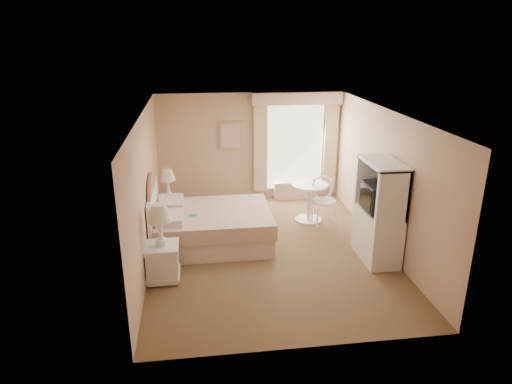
{
  "coord_description": "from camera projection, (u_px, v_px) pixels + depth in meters",
  "views": [
    {
      "loc": [
        -1.23,
        -7.4,
        3.77
      ],
      "look_at": [
        -0.19,
        0.3,
        1.03
      ],
      "focal_mm": 32.0,
      "sensor_mm": 36.0,
      "label": 1
    }
  ],
  "objects": [
    {
      "name": "framed_art",
      "position": [
        230.0,
        136.0,
        10.29
      ],
      "size": [
        0.52,
        0.04,
        0.62
      ],
      "color": "tan",
      "rests_on": "room"
    },
    {
      "name": "room",
      "position": [
        269.0,
        185.0,
        7.91
      ],
      "size": [
        4.21,
        5.51,
        2.51
      ],
      "color": "brown",
      "rests_on": "ground"
    },
    {
      "name": "cafe_chair",
      "position": [
        323.0,
        197.0,
        9.33
      ],
      "size": [
        0.49,
        0.49,
        0.99
      ],
      "rotation": [
        0.0,
        0.0,
        0.03
      ],
      "color": "white",
      "rests_on": "room"
    },
    {
      "name": "nightstand_near",
      "position": [
        162.0,
        253.0,
        7.17
      ],
      "size": [
        0.53,
        0.53,
        1.27
      ],
      "color": "white",
      "rests_on": "room"
    },
    {
      "name": "bed",
      "position": [
        206.0,
        225.0,
        8.47
      ],
      "size": [
        2.17,
        1.71,
        1.51
      ],
      "color": "tan",
      "rests_on": "room"
    },
    {
      "name": "window",
      "position": [
        296.0,
        143.0,
        10.49
      ],
      "size": [
        2.05,
        0.22,
        2.51
      ],
      "color": "white",
      "rests_on": "room"
    },
    {
      "name": "armoire",
      "position": [
        378.0,
        219.0,
        7.81
      ],
      "size": [
        0.53,
        1.06,
        1.77
      ],
      "color": "white",
      "rests_on": "room"
    },
    {
      "name": "round_table",
      "position": [
        309.0,
        196.0,
        9.47
      ],
      "size": [
        0.76,
        0.76,
        0.81
      ],
      "color": "white",
      "rests_on": "room"
    },
    {
      "name": "nightstand_far",
      "position": [
        169.0,
        202.0,
        9.49
      ],
      "size": [
        0.46,
        0.46,
        1.11
      ],
      "color": "white",
      "rests_on": "room"
    }
  ]
}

